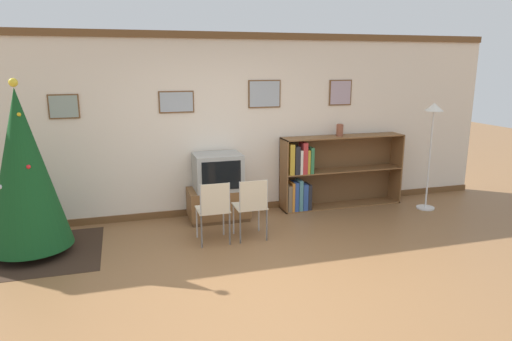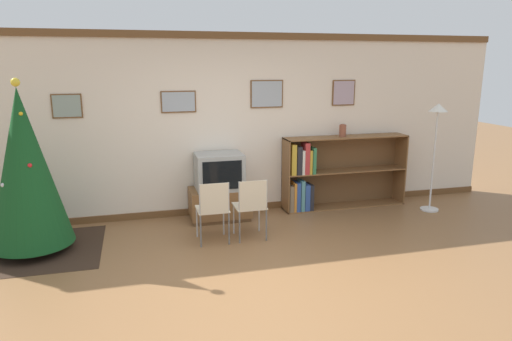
% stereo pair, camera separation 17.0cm
% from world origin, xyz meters
% --- Properties ---
extents(ground_plane, '(24.00, 24.00, 0.00)m').
position_xyz_m(ground_plane, '(0.00, 0.00, 0.00)').
color(ground_plane, brown).
extents(wall_back, '(9.16, 0.11, 2.70)m').
position_xyz_m(wall_back, '(0.00, 2.45, 1.35)').
color(wall_back, silver).
rests_on(wall_back, ground_plane).
extents(area_rug, '(1.58, 1.46, 0.01)m').
position_xyz_m(area_rug, '(-2.50, 1.51, 0.00)').
color(area_rug, '#332319').
rests_on(area_rug, ground_plane).
extents(christmas_tree, '(0.96, 0.96, 2.09)m').
position_xyz_m(christmas_tree, '(-2.50, 1.51, 1.05)').
color(christmas_tree, maroon).
rests_on(christmas_tree, area_rug).
extents(tv_console, '(0.88, 0.54, 0.46)m').
position_xyz_m(tv_console, '(-0.07, 2.12, 0.23)').
color(tv_console, brown).
rests_on(tv_console, ground_plane).
extents(television, '(0.68, 0.52, 0.53)m').
position_xyz_m(television, '(-0.07, 2.12, 0.72)').
color(television, '#9E9E99').
rests_on(television, tv_console).
extents(folding_chair_left, '(0.40, 0.40, 0.82)m').
position_xyz_m(folding_chair_left, '(-0.32, 1.20, 0.47)').
color(folding_chair_left, beige).
rests_on(folding_chair_left, ground_plane).
extents(folding_chair_right, '(0.40, 0.40, 0.82)m').
position_xyz_m(folding_chair_right, '(0.18, 1.20, 0.47)').
color(folding_chair_right, beige).
rests_on(folding_chair_right, ground_plane).
extents(bookshelf, '(2.01, 0.36, 1.14)m').
position_xyz_m(bookshelf, '(1.61, 2.22, 0.54)').
color(bookshelf, brown).
rests_on(bookshelf, ground_plane).
extents(vase, '(0.11, 0.11, 0.19)m').
position_xyz_m(vase, '(1.92, 2.23, 1.24)').
color(vase, brown).
rests_on(vase, bookshelf).
extents(standing_lamp, '(0.28, 0.28, 1.67)m').
position_xyz_m(standing_lamp, '(3.20, 1.67, 1.29)').
color(standing_lamp, silver).
rests_on(standing_lamp, ground_plane).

